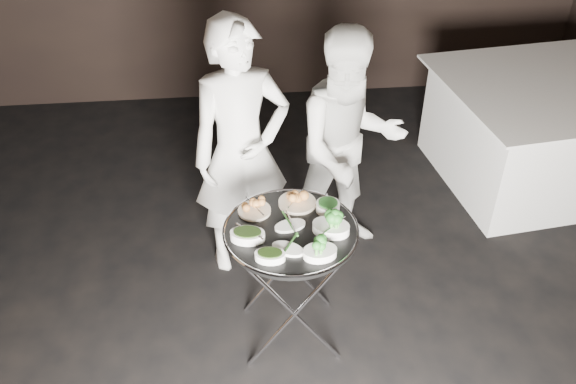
{
  "coord_description": "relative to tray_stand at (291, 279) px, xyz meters",
  "views": [
    {
      "loc": [
        -0.38,
        -2.1,
        2.88
      ],
      "look_at": [
        -0.12,
        0.5,
        0.95
      ],
      "focal_mm": 38.0,
      "sensor_mm": 36.0,
      "label": 1
    }
  ],
  "objects": [
    {
      "name": "floor",
      "position": [
        0.12,
        -0.35,
        -0.47
      ],
      "size": [
        6.0,
        7.0,
        0.05
      ],
      "primitive_type": "cube",
      "color": "black",
      "rests_on": "ground"
    },
    {
      "name": "tray_stand",
      "position": [
        0.0,
        0.0,
        0.0
      ],
      "size": [
        0.54,
        0.46,
        0.8
      ],
      "rotation": [
        0.0,
        0.0,
        -0.11
      ],
      "color": "silver",
      "rests_on": "floor"
    },
    {
      "name": "serving_tray",
      "position": [
        -0.0,
        0.0,
        0.36
      ],
      "size": [
        0.72,
        0.72,
        0.04
      ],
      "color": "black",
      "rests_on": "tray_stand"
    },
    {
      "name": "potato_plate_a",
      "position": [
        -0.18,
        0.17,
        0.39
      ],
      "size": [
        0.19,
        0.19,
        0.07
      ],
      "rotation": [
        0.0,
        0.0,
        0.42
      ],
      "color": "beige",
      "rests_on": "serving_tray"
    },
    {
      "name": "potato_plate_b",
      "position": [
        0.06,
        0.22,
        0.4
      ],
      "size": [
        0.21,
        0.21,
        0.08
      ],
      "rotation": [
        0.0,
        0.0,
        0.17
      ],
      "color": "beige",
      "rests_on": "serving_tray"
    },
    {
      "name": "greens_bowl",
      "position": [
        0.22,
        0.14,
        0.4
      ],
      "size": [
        0.13,
        0.13,
        0.08
      ],
      "rotation": [
        0.0,
        0.0,
        -0.14
      ],
      "color": "silver",
      "rests_on": "serving_tray"
    },
    {
      "name": "asparagus_plate_a",
      "position": [
        -0.0,
        0.02,
        0.38
      ],
      "size": [
        0.19,
        0.14,
        0.03
      ],
      "rotation": [
        0.0,
        0.0,
        0.27
      ],
      "color": "silver",
      "rests_on": "serving_tray"
    },
    {
      "name": "asparagus_plate_b",
      "position": [
        -0.03,
        -0.16,
        0.38
      ],
      "size": [
        0.2,
        0.17,
        0.03
      ],
      "rotation": [
        0.0,
        0.0,
        -0.54
      ],
      "color": "silver",
      "rests_on": "serving_tray"
    },
    {
      "name": "spinach_bowl_a",
      "position": [
        -0.23,
        -0.06,
        0.4
      ],
      "size": [
        0.2,
        0.15,
        0.08
      ],
      "rotation": [
        0.0,
        0.0,
        -0.18
      ],
      "color": "silver",
      "rests_on": "serving_tray"
    },
    {
      "name": "spinach_bowl_b",
      "position": [
        -0.13,
        -0.22,
        0.4
      ],
      "size": [
        0.17,
        0.12,
        0.06
      ],
      "rotation": [
        0.0,
        0.0,
        -0.16
      ],
      "color": "silver",
      "rests_on": "serving_tray"
    },
    {
      "name": "broccoli_bowl_a",
      "position": [
        0.21,
        -0.04,
        0.4
      ],
      "size": [
        0.24,
        0.2,
        0.08
      ],
      "rotation": [
        0.0,
        0.0,
        -0.38
      ],
      "color": "silver",
      "rests_on": "serving_tray"
    },
    {
      "name": "broccoli_bowl_b",
      "position": [
        0.12,
        -0.22,
        0.4
      ],
      "size": [
        0.18,
        0.14,
        0.07
      ],
      "rotation": [
        0.0,
        0.0,
        0.11
      ],
      "color": "silver",
      "rests_on": "serving_tray"
    },
    {
      "name": "serving_utensils",
      "position": [
        0.02,
        0.07,
        0.42
      ],
      "size": [
        0.58,
        0.42,
        0.01
      ],
      "color": "silver",
      "rests_on": "serving_tray"
    },
    {
      "name": "waiter_left",
      "position": [
        -0.23,
        0.72,
        0.41
      ],
      "size": [
        0.71,
        0.55,
        1.71
      ],
      "primitive_type": "imported",
      "rotation": [
        0.0,
        0.0,
        0.26
      ],
      "color": "silver",
      "rests_on": "floor"
    },
    {
      "name": "waiter_right",
      "position": [
        0.46,
        0.81,
        0.35
      ],
      "size": [
        0.86,
        0.72,
        1.59
      ],
      "primitive_type": "imported",
      "rotation": [
        0.0,
        0.0,
        0.17
      ],
      "color": "silver",
      "rests_on": "floor"
    },
    {
      "name": "dining_table",
      "position": [
        2.07,
        1.45,
        -0.03
      ],
      "size": [
        1.46,
        1.46,
        0.83
      ],
      "rotation": [
        0.0,
        0.0,
        0.12
      ],
      "color": "white",
      "rests_on": "floor"
    }
  ]
}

